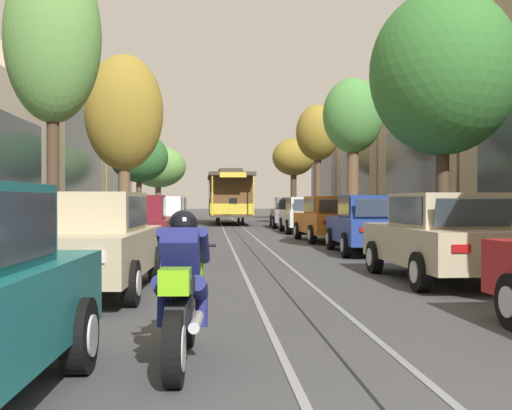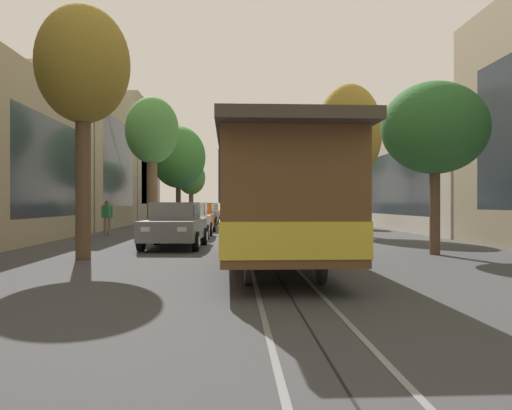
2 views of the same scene
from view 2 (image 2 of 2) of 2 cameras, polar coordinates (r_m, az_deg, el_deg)
The scene contains 25 objects.
ground_plane at distance 25.63m, azimuth -0.32°, elevation -3.28°, with size 160.00×160.00×0.00m, color #424244.
trolley_track_rails at distance 21.61m, azimuth 0.06°, elevation -3.91°, with size 1.14×68.29×0.01m.
building_facade_right at distance 26.42m, azimuth -24.87°, elevation 6.05°, with size 5.96×59.99×10.20m.
parked_car_teal_near_left at distance 47.78m, azimuth 2.58°, elevation -0.73°, with size 2.11×4.41×1.58m.
parked_car_beige_second_left at distance 41.70m, azimuth 3.14°, elevation -0.86°, with size 2.13×4.42×1.58m.
parked_car_maroon_mid_left at distance 35.10m, azimuth 4.25°, elevation -1.05°, with size 2.09×4.40×1.58m.
parked_car_white_fourth_left at distance 28.73m, azimuth 5.37°, elevation -1.32°, with size 2.06×4.39×1.58m.
parked_car_grey_fifth_left at distance 22.81m, azimuth 7.63°, elevation -1.70°, with size 2.03×4.38×1.58m.
parked_car_red_near_right at distance 46.23m, azimuth -5.15°, elevation -0.76°, with size 2.12×4.41×1.58m.
parked_car_beige_second_right at distance 40.55m, azimuth -5.30°, elevation -0.89°, with size 2.06×4.39×1.58m.
parked_car_blue_mid_right at distance 34.53m, azimuth -6.11°, elevation -1.07°, with size 2.12×4.41×1.58m.
parked_car_orange_fourth_right at distance 29.44m, azimuth -6.41°, elevation -1.28°, with size 2.13×4.42×1.58m.
parked_car_white_fifth_right at distance 23.57m, azimuth -7.40°, elevation -1.64°, with size 2.03×4.37×1.58m.
parked_car_grey_sixth_right at distance 18.21m, azimuth -8.90°, elevation -2.17°, with size 2.13×4.42×1.58m.
street_tree_kerb_left_near at distance 47.44m, azimuth 4.53°, elevation 5.23°, with size 2.41×2.42×7.78m.
street_tree_kerb_left_second at distance 36.96m, azimuth 6.67°, elevation 5.87°, with size 2.26×1.94×7.31m.
street_tree_kerb_left_mid at distance 25.87m, azimuth 10.25°, elevation 7.76°, with size 3.19×2.68×7.39m.
street_tree_kerb_left_fourth at distance 16.65m, azimuth 19.10°, elevation 7.95°, with size 3.24×2.74×5.22m.
street_tree_kerb_right_near at distance 46.06m, azimuth -7.15°, elevation 2.92°, with size 2.48×2.67×5.29m.
street_tree_kerb_right_second at distance 35.92m, azimuth -8.55°, elevation 5.22°, with size 3.71×4.06×6.85m.
street_tree_kerb_right_mid at distance 25.27m, azimuth -11.38°, elevation 7.76°, with size 2.53×2.38×6.61m.
street_tree_kerb_right_fourth at distance 15.42m, azimuth -18.51°, elevation 14.13°, with size 2.54×2.60×6.99m.
cable_car_trolley at distance 11.92m, azimuth 2.05°, elevation 0.76°, with size 2.68×9.15×3.28m.
motorcycle_with_rider at distance 46.16m, azimuth 0.55°, elevation -0.95°, with size 0.56×1.99×1.37m.
pedestrian_on_left_pavement at distance 25.65m, azimuth -16.07°, elevation -1.12°, with size 0.55×0.37×1.71m.
Camera 2 is at (0.92, 49.68, 1.53)m, focal length 36.33 mm.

